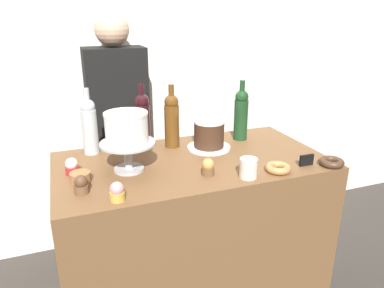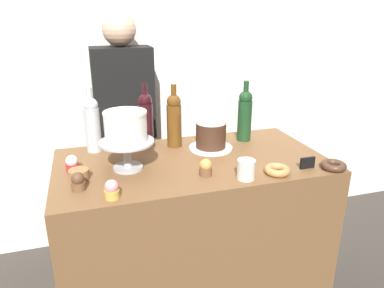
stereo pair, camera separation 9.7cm
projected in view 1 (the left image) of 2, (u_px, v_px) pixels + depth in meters
The scene contains 20 objects.
back_wall at pixel (144, 59), 2.39m from camera, with size 6.00×0.05×2.60m.
display_counter at pixel (192, 242), 1.87m from camera, with size 1.27×0.67×0.93m.
cake_stand_pedestal at pixel (128, 151), 1.57m from camera, with size 0.24×0.24×0.13m.
white_layer_cake at pixel (126, 128), 1.53m from camera, with size 0.19×0.19×0.13m.
silver_serving_platter at pixel (209, 147), 1.86m from camera, with size 0.22×0.22×0.01m.
chocolate_round_cake at pixel (209, 133), 1.83m from camera, with size 0.16×0.16×0.14m.
wine_bottle_green at pixel (241, 114), 1.95m from camera, with size 0.08×0.08×0.33m.
wine_bottle_dark_red at pixel (143, 119), 1.86m from camera, with size 0.08×0.08×0.33m.
wine_bottle_clear at pixel (89, 125), 1.75m from camera, with size 0.08×0.08×0.33m.
wine_bottle_amber at pixel (172, 120), 1.84m from camera, with size 0.08×0.08×0.33m.
cupcake_strawberry at pixel (117, 192), 1.33m from camera, with size 0.06×0.06×0.07m.
cupcake_caramel at pixel (208, 167), 1.55m from camera, with size 0.06×0.06×0.07m.
cupcake_vanilla at pixel (72, 167), 1.55m from camera, with size 0.06×0.06×0.07m.
cupcake_chocolate at pixel (81, 185), 1.39m from camera, with size 0.06×0.06×0.07m.
donut_maple at pixel (278, 168), 1.58m from camera, with size 0.11×0.11×0.03m.
donut_chocolate at pixel (332, 162), 1.65m from camera, with size 0.11×0.11×0.03m.
cookie_stack at pixel (80, 177), 1.48m from camera, with size 0.08×0.08×0.04m.
price_sign_chalkboard at pixel (306, 160), 1.64m from camera, with size 0.07×0.01×0.05m.
coffee_cup_ceramic at pixel (248, 168), 1.52m from camera, with size 0.08×0.08×0.08m.
barista_figure at pixel (120, 138), 2.30m from camera, with size 0.36×0.22×1.60m.
Camera 1 is at (-0.55, -1.49, 1.59)m, focal length 33.74 mm.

